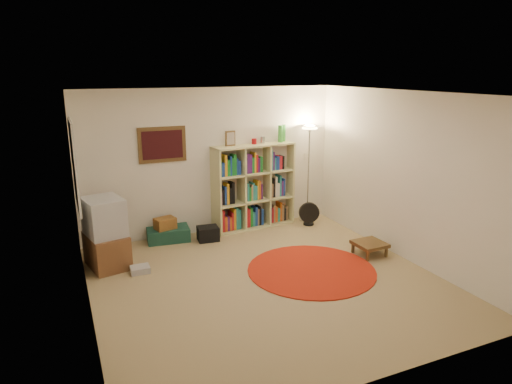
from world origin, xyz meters
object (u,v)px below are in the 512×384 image
tv_stand (106,234)px  floor_fan (309,214)px  side_table (370,244)px  bookshelf (252,187)px  suitcase (168,234)px  floor_lamp (309,142)px

tv_stand → floor_fan: bearing=-6.0°
floor_fan → side_table: floor_fan is taller
tv_stand → bookshelf: bearing=4.0°
bookshelf → suitcase: (-1.57, -0.09, -0.62)m
floor_fan → suitcase: (-2.56, 0.28, -0.10)m
floor_lamp → floor_fan: (-0.11, -0.26, -1.29)m
side_table → suitcase: bearing=145.3°
floor_lamp → floor_fan: floor_lamp is taller
bookshelf → floor_lamp: bookshelf is taller
suitcase → bookshelf: bearing=9.7°
bookshelf → floor_lamp: (1.10, -0.11, 0.77)m
tv_stand → suitcase: bearing=20.6°
suitcase → floor_fan: bearing=0.2°
floor_lamp → floor_fan: size_ratio=4.23×
bookshelf → floor_lamp: size_ratio=1.00×
floor_lamp → bookshelf: bearing=174.3°
bookshelf → suitcase: size_ratio=2.47×
suitcase → side_table: bearing=-28.3°
tv_stand → suitcase: 1.31m
side_table → floor_fan: bearing=95.4°
floor_lamp → suitcase: bearing=179.6°
bookshelf → tv_stand: bearing=-169.7°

